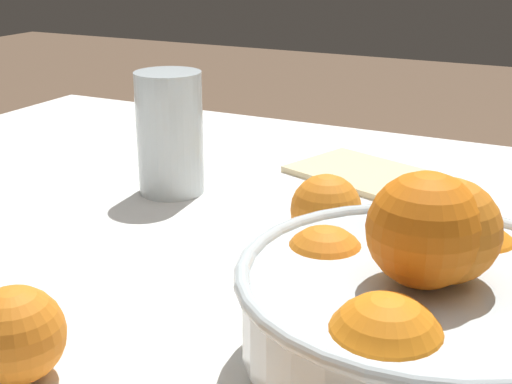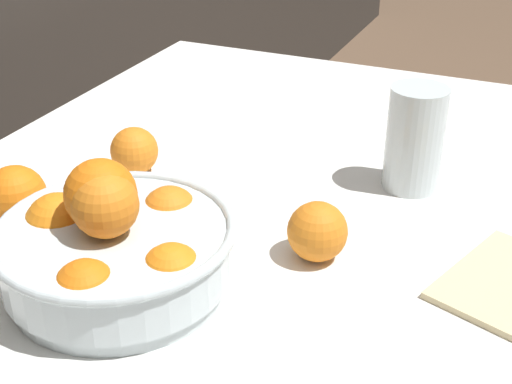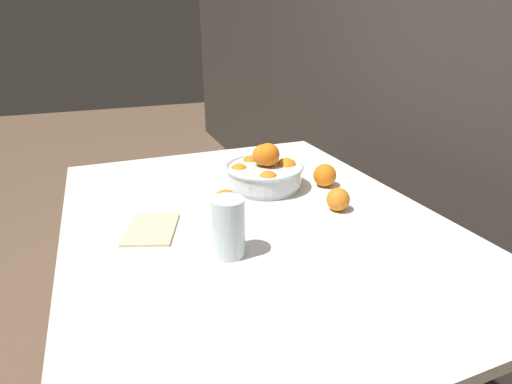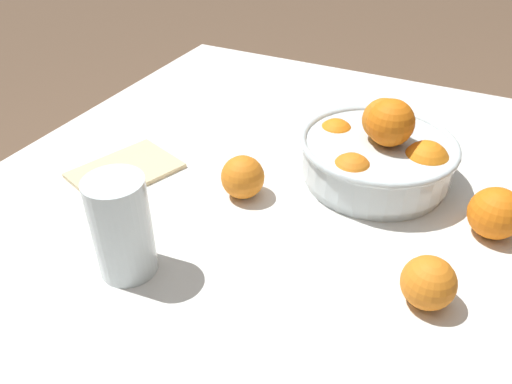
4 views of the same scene
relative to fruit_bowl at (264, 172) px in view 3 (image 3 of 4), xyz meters
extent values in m
cube|color=white|center=(0.20, -0.12, -0.07)|extent=(1.34, 1.05, 0.03)
cylinder|color=#936B47|center=(-0.41, -0.59, -0.46)|extent=(0.05, 0.05, 0.75)
cylinder|color=#936B47|center=(-0.41, 0.34, -0.46)|extent=(0.05, 0.05, 0.75)
cylinder|color=silver|center=(0.00, 0.00, -0.04)|extent=(0.24, 0.24, 0.02)
cylinder|color=silver|center=(0.00, 0.00, -0.01)|extent=(0.26, 0.26, 0.06)
torus|color=silver|center=(0.00, 0.00, 0.02)|extent=(0.27, 0.27, 0.01)
sphere|color=orange|center=(0.08, -0.02, 0.00)|extent=(0.07, 0.07, 0.07)
sphere|color=orange|center=(0.00, 0.08, 0.00)|extent=(0.08, 0.08, 0.08)
sphere|color=orange|center=(-0.08, -0.02, 0.00)|extent=(0.07, 0.07, 0.07)
sphere|color=orange|center=(-0.02, -0.08, 0.00)|extent=(0.07, 0.07, 0.07)
sphere|color=orange|center=(0.00, 0.01, 0.06)|extent=(0.08, 0.08, 0.08)
sphere|color=orange|center=(-0.01, 0.00, 0.06)|extent=(0.07, 0.07, 0.07)
cylinder|color=#F4A314|center=(0.37, -0.25, -0.01)|extent=(0.07, 0.07, 0.10)
cylinder|color=silver|center=(0.37, -0.25, 0.02)|extent=(0.08, 0.08, 0.15)
sphere|color=orange|center=(0.15, -0.19, -0.02)|extent=(0.07, 0.07, 0.07)
sphere|color=orange|center=(0.25, 0.14, -0.02)|extent=(0.07, 0.07, 0.07)
sphere|color=orange|center=(0.07, 0.20, -0.01)|extent=(0.08, 0.08, 0.08)
cube|color=beige|center=(0.18, -0.41, -0.05)|extent=(0.21, 0.18, 0.01)
camera|label=1|loc=(-0.09, 0.45, 0.25)|focal=50.00mm
camera|label=2|loc=(-0.55, -0.41, 0.43)|focal=50.00mm
camera|label=3|loc=(1.19, -0.50, 0.47)|focal=28.00mm
camera|label=4|loc=(0.75, 0.14, 0.44)|focal=35.00mm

